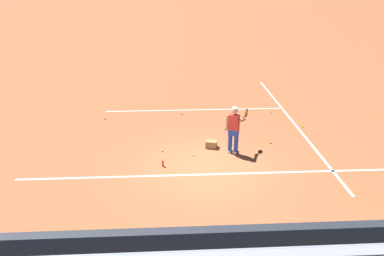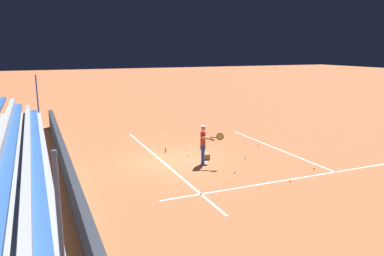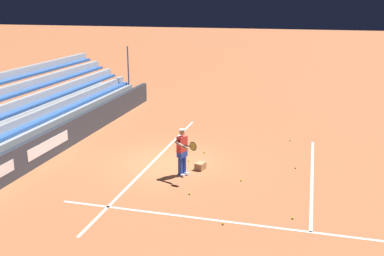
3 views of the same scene
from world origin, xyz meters
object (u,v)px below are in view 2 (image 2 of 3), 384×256
object	(u,v)px
tennis_ball_stray_back	(187,156)
tennis_ball_near_player	(186,149)
tennis_ball_on_baseline	(221,133)
water_bottle	(166,150)
tennis_ball_far_left	(245,158)
tennis_player	(204,145)
tennis_ball_midcourt	(235,172)
tennis_ball_toward_net	(314,168)
tennis_ball_far_right	(290,181)
tennis_ball_by_box	(258,146)
ball_box_cardboard	(206,156)

from	to	relation	value
tennis_ball_stray_back	tennis_ball_near_player	distance (m)	1.15
tennis_ball_on_baseline	water_bottle	distance (m)	5.11
tennis_ball_far_left	tennis_player	bearing A→B (deg)	-89.62
tennis_ball_stray_back	tennis_ball_midcourt	xyz separation A→B (m)	(2.96, 0.85, 0.00)
tennis_ball_on_baseline	tennis_ball_toward_net	distance (m)	7.51
tennis_ball_midcourt	tennis_ball_far_left	world-z (taller)	same
tennis_ball_far_right	tennis_ball_near_player	xyz separation A→B (m)	(-5.75, -1.91, 0.00)
tennis_ball_far_left	tennis_ball_toward_net	xyz separation A→B (m)	(2.40, 1.87, 0.00)
tennis_ball_on_baseline	tennis_ball_midcourt	bearing A→B (deg)	-23.21
tennis_ball_midcourt	tennis_ball_by_box	bearing A→B (deg)	135.07
tennis_player	tennis_ball_far_right	bearing A→B (deg)	33.23
tennis_ball_near_player	tennis_player	bearing A→B (deg)	-4.57
tennis_player	water_bottle	bearing A→B (deg)	-160.65
ball_box_cardboard	tennis_ball_on_baseline	distance (m)	5.33
tennis_ball_near_player	tennis_ball_far_left	xyz separation A→B (m)	(2.51, 1.92, 0.00)
tennis_player	tennis_ball_near_player	world-z (taller)	tennis_player
tennis_ball_by_box	tennis_ball_toward_net	size ratio (longest dim) A/B	1.00
tennis_ball_far_right	tennis_ball_on_baseline	bearing A→B (deg)	170.44
tennis_ball_by_box	tennis_ball_toward_net	bearing A→B (deg)	1.21
ball_box_cardboard	tennis_ball_stray_back	bearing A→B (deg)	-137.56
tennis_ball_by_box	tennis_ball_toward_net	distance (m)	4.10
tennis_player	tennis_ball_toward_net	distance (m)	4.73
tennis_ball_toward_net	ball_box_cardboard	bearing A→B (deg)	-131.58
tennis_ball_stray_back	tennis_ball_on_baseline	size ratio (longest dim) A/B	1.00
tennis_player	tennis_ball_stray_back	world-z (taller)	tennis_player
tennis_ball_toward_net	tennis_ball_on_baseline	bearing A→B (deg)	-176.42
tennis_ball_by_box	tennis_ball_midcourt	bearing A→B (deg)	-44.93
tennis_player	water_bottle	distance (m)	2.75
tennis_ball_on_baseline	tennis_ball_near_player	size ratio (longest dim) A/B	1.00
tennis_ball_by_box	tennis_ball_near_player	distance (m)	3.79
tennis_player	tennis_ball_on_baseline	world-z (taller)	tennis_player
tennis_ball_on_baseline	tennis_ball_near_player	distance (m)	4.20
tennis_ball_stray_back	tennis_ball_by_box	xyz separation A→B (m)	(-0.28, 4.07, 0.00)
tennis_ball_on_baseline	tennis_ball_near_player	world-z (taller)	same
tennis_ball_stray_back	tennis_ball_near_player	bearing A→B (deg)	161.27
tennis_ball_on_baseline	water_bottle	world-z (taller)	water_bottle
tennis_player	tennis_ball_midcourt	world-z (taller)	tennis_player
ball_box_cardboard	tennis_ball_toward_net	size ratio (longest dim) A/B	6.06
tennis_ball_by_box	tennis_player	bearing A→B (deg)	-66.36
tennis_ball_stray_back	tennis_ball_midcourt	world-z (taller)	same
tennis_ball_midcourt	tennis_ball_on_baseline	world-z (taller)	same
tennis_ball_stray_back	tennis_ball_midcourt	bearing A→B (deg)	15.99
tennis_ball_stray_back	tennis_ball_far_right	distance (m)	5.19
tennis_ball_midcourt	water_bottle	world-z (taller)	water_bottle
tennis_ball_midcourt	tennis_ball_toward_net	size ratio (longest dim) A/B	1.00
tennis_player	tennis_ball_by_box	size ratio (longest dim) A/B	25.98
tennis_ball_by_box	water_bottle	world-z (taller)	water_bottle
ball_box_cardboard	tennis_ball_toward_net	distance (m)	4.70
tennis_ball_midcourt	tennis_player	bearing A→B (deg)	-155.99
tennis_ball_near_player	tennis_ball_toward_net	size ratio (longest dim) A/B	1.00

